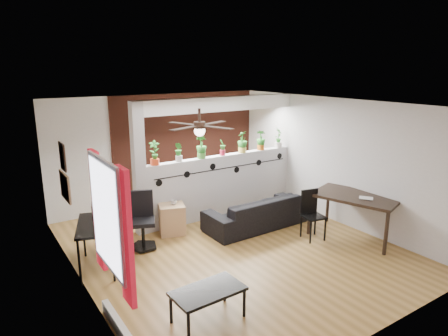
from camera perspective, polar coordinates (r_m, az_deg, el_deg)
room_shell at (r=7.00m, az=1.05°, el=-1.56°), size 6.30×7.10×2.90m
partition_wall at (r=8.80m, az=-0.21°, el=-2.46°), size 3.60×0.18×1.35m
ceiling_header at (r=8.46m, az=-0.22°, el=9.14°), size 3.60×0.18×0.30m
pier_column at (r=7.78m, az=-12.05°, el=-0.24°), size 0.22×0.20×2.60m
brick_panel at (r=9.87m, az=-4.91°, el=3.09°), size 3.90×0.05×2.60m
vine_decal at (r=8.61m, az=0.14°, el=-0.03°), size 3.31×0.01×0.30m
window_assembly at (r=4.83m, az=-16.23°, el=-6.96°), size 0.09×1.30×1.55m
baseboard_heater at (r=5.50m, az=-14.96°, el=-20.85°), size 0.08×1.00×0.18m
corkboard at (r=6.87m, az=-21.75°, el=-2.49°), size 0.03×0.60×0.45m
framed_art at (r=6.70m, az=-22.07°, el=1.50°), size 0.03×0.34×0.44m
ceiling_fan at (r=6.12m, az=-3.51°, el=5.83°), size 1.19×1.19×0.43m
potted_plant_0 at (r=7.84m, az=-9.92°, el=2.25°), size 0.32×0.30×0.48m
potted_plant_1 at (r=8.07m, az=-6.49°, el=2.38°), size 0.18×0.21×0.39m
potted_plant_2 at (r=8.30m, az=-3.26°, el=3.10°), size 0.32×0.30×0.48m
potted_plant_3 at (r=8.59m, az=-0.21°, el=3.09°), size 0.22×0.22×0.36m
potted_plant_4 at (r=8.87m, az=2.64°, el=3.83°), size 0.31×0.29×0.48m
potted_plant_5 at (r=9.19m, az=5.30°, el=4.09°), size 0.30×0.30×0.46m
potted_plant_6 at (r=9.52m, az=7.79°, el=4.41°), size 0.31×0.30×0.47m
sofa at (r=8.27m, az=4.63°, el=-6.33°), size 2.09×0.84×0.61m
cube_shelf at (r=7.98m, az=-7.43°, el=-7.26°), size 0.59×0.56×0.59m
cup at (r=7.88m, az=-7.18°, el=-4.89°), size 0.13×0.13×0.09m
computer_desk at (r=6.78m, az=-17.82°, el=-8.13°), size 0.88×1.20×0.78m
monitor at (r=6.85m, az=-18.29°, el=-6.35°), size 0.36×0.16×0.20m
office_chair at (r=7.43m, az=-11.55°, el=-7.82°), size 0.56×0.57×1.03m
dining_table at (r=8.02m, az=18.28°, el=-4.31°), size 1.37×1.75×0.84m
book at (r=7.74m, az=19.61°, el=-4.30°), size 0.29×0.30×0.02m
folding_chair at (r=7.83m, az=12.36°, el=-5.85°), size 0.45×0.45×0.95m
coffee_table at (r=5.38m, az=-2.31°, el=-17.41°), size 0.95×0.55×0.43m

